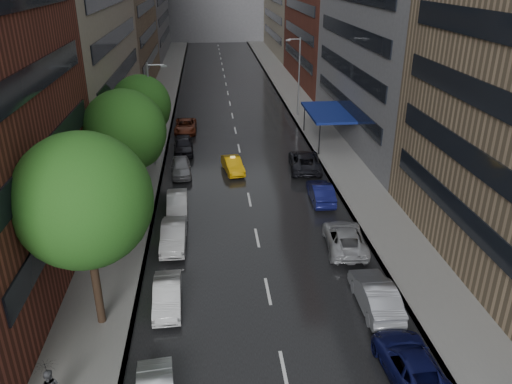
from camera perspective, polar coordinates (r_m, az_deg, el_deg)
The scene contains 13 objects.
road at distance 64.81m, azimuth -2.91°, elevation 9.65°, with size 14.00×140.00×0.01m, color black.
sidewalk_left at distance 65.02m, azimuth -10.97°, elevation 9.35°, with size 4.00×140.00×0.15m, color gray.
sidewalk_right at distance 65.81m, azimuth 5.05°, elevation 9.88°, with size 4.00×140.00×0.15m, color gray.
tree_near at distance 23.55m, azimuth -19.14°, elevation -0.94°, with size 6.24×6.24×9.95m.
tree_mid at distance 35.21m, azimuth -14.80°, elevation 6.74°, with size 5.67×5.67×9.04m.
tree_far at distance 44.43m, azimuth -13.01°, elevation 9.66°, with size 5.11×5.11×8.15m.
taxi at distance 43.44m, azimuth -2.66°, elevation 3.11°, with size 1.39×3.98×1.31m, color #E3A10B.
parked_cars_left at distance 39.87m, azimuth -8.77°, elevation 0.93°, with size 2.33×42.34×1.57m.
parked_cars_right at distance 33.61m, azimuth 9.35°, elevation -3.68°, with size 3.14×30.13×1.59m.
ped_black_umbrella at distance 22.66m, azimuth -22.68°, elevation -19.26°, with size 0.96×0.98×2.09m.
street_lamp_left at distance 44.43m, azimuth -11.80°, elevation 8.85°, with size 1.74×0.22×9.00m.
street_lamp_right at distance 59.73m, azimuth 4.86°, elevation 13.14°, with size 1.74×0.22×9.00m.
awning at distance 50.85m, azimuth 8.19°, elevation 8.99°, with size 4.00×8.00×3.12m.
Camera 1 is at (-2.88, -12.66, 16.30)m, focal length 35.00 mm.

